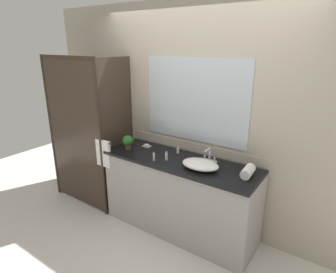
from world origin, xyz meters
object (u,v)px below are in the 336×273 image
amenity_bottle_body_wash (154,156)px  amenity_bottle_shampoo (166,156)px  sink_basin (200,164)px  potted_plant (128,141)px  rolled_towel_near_edge (248,171)px  faucet (209,157)px  amenity_bottle_conditioner (178,150)px  soap_dish (147,145)px

amenity_bottle_body_wash → amenity_bottle_shampoo: (0.11, 0.09, -0.00)m
sink_basin → potted_plant: (-0.99, -0.01, 0.06)m
rolled_towel_near_edge → amenity_bottle_body_wash: bearing=-167.9°
potted_plant → amenity_bottle_shampoo: 0.58m
faucet → amenity_bottle_conditioner: size_ratio=2.05×
amenity_bottle_body_wash → potted_plant: bearing=167.9°
potted_plant → sink_basin: bearing=0.7°
potted_plant → soap_dish: bearing=56.5°
amenity_bottle_body_wash → amenity_bottle_shampoo: same height
soap_dish → amenity_bottle_shampoo: amenity_bottle_shampoo is taller
sink_basin → rolled_towel_near_edge: (0.47, 0.10, 0.01)m
amenity_bottle_shampoo → potted_plant: bearing=178.8°
soap_dish → rolled_towel_near_edge: bearing=-3.8°
amenity_bottle_shampoo → amenity_bottle_conditioner: (-0.01, 0.25, -0.01)m
potted_plant → amenity_bottle_body_wash: potted_plant is taller
faucet → amenity_bottle_shampoo: size_ratio=1.68×
amenity_bottle_body_wash → amenity_bottle_conditioner: 0.35m
potted_plant → amenity_bottle_shampoo: (0.58, -0.01, -0.05)m
rolled_towel_near_edge → sink_basin: bearing=-168.3°
sink_basin → soap_dish: (-0.86, 0.19, -0.03)m
soap_dish → amenity_bottle_shampoo: bearing=-25.2°
faucet → amenity_bottle_shampoo: faucet is taller
potted_plant → soap_dish: (0.13, 0.20, -0.09)m
faucet → amenity_bottle_body_wash: bearing=-148.5°
sink_basin → rolled_towel_near_edge: rolled_towel_near_edge is taller
amenity_bottle_shampoo → soap_dish: bearing=154.8°
potted_plant → amenity_bottle_body_wash: 0.49m
potted_plant → faucet: bearing=12.2°
amenity_bottle_body_wash → rolled_towel_near_edge: 1.01m
soap_dish → amenity_bottle_body_wash: 0.46m
faucet → soap_dish: bearing=-179.0°
amenity_bottle_body_wash → sink_basin: bearing=12.5°
potted_plant → soap_dish: size_ratio=1.74×
amenity_bottle_body_wash → amenity_bottle_shampoo: bearing=40.0°
sink_basin → amenity_bottle_conditioner: bearing=151.7°
potted_plant → rolled_towel_near_edge: potted_plant is taller
soap_dish → amenity_bottle_body_wash: (0.34, -0.30, 0.03)m
sink_basin → faucet: faucet is taller
sink_basin → amenity_bottle_body_wash: (-0.52, -0.12, 0.01)m
potted_plant → amenity_bottle_conditioner: size_ratio=2.10×
sink_basin → soap_dish: bearing=167.8°
faucet → amenity_bottle_conditioner: 0.42m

